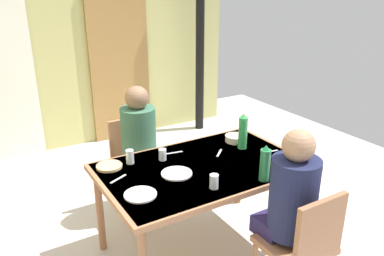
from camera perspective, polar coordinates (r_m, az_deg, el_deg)
ground_plane at (r=3.35m, az=-2.75°, el=-16.36°), size 6.55×6.55×0.00m
wall_back at (r=5.09m, az=-16.95°, el=11.84°), size 4.26×0.10×2.62m
door_wooden at (r=5.23m, az=-10.64°, el=9.11°), size 0.80×0.05×2.00m
stove_pipe_column at (r=5.41m, az=1.19°, el=13.18°), size 0.12×0.12×2.62m
dining_table at (r=2.91m, az=1.53°, el=-6.74°), size 1.50×0.96×0.74m
chair_near_diner at (r=2.59m, az=16.14°, el=-16.19°), size 0.40×0.40×0.87m
chair_far_diner at (r=3.58m, az=-8.44°, el=-4.70°), size 0.40×0.40×0.87m
person_near_diner at (r=2.51m, az=14.52°, el=-9.52°), size 0.30×0.37×0.77m
person_far_diner at (r=3.35m, az=-7.77°, el=-1.18°), size 0.30×0.37×0.77m
water_bottle_green_near at (r=2.67m, az=10.73°, el=-5.24°), size 0.07×0.07×0.26m
water_bottle_green_far at (r=3.15m, az=7.53°, el=-0.57°), size 0.07×0.07×0.30m
serving_bowl_center at (r=3.31m, az=6.38°, el=-1.54°), size 0.17×0.17×0.05m
dinner_plate_near_left at (r=2.99m, az=13.91°, el=-5.03°), size 0.23×0.23×0.01m
dinner_plate_near_right at (r=2.76m, az=-2.28°, el=-6.73°), size 0.22×0.22×0.01m
dinner_plate_far_center at (r=2.52m, az=-7.64°, el=-9.72°), size 0.21×0.21×0.01m
drinking_glass_by_near_diner at (r=2.96m, az=-4.38°, el=-3.93°), size 0.06×0.06×0.09m
drinking_glass_by_far_diner at (r=2.93m, az=-9.16°, el=-4.21°), size 0.06×0.06×0.11m
drinking_glass_spare_center at (r=2.57m, az=3.27°, el=-7.89°), size 0.06×0.06×0.10m
bread_plate_sliced at (r=2.91m, az=-12.13°, el=-5.54°), size 0.19×0.19×0.02m
cutlery_knife_near at (r=3.09m, az=4.06°, el=-3.69°), size 0.12×0.11×0.00m
cutlery_fork_near at (r=3.17m, az=11.44°, el=-3.45°), size 0.15×0.03×0.00m
cutlery_knife_far at (r=3.09m, az=-2.74°, el=-3.69°), size 0.15×0.04×0.00m
cutlery_fork_far at (r=2.74m, az=-10.85°, el=-7.40°), size 0.14×0.08×0.00m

